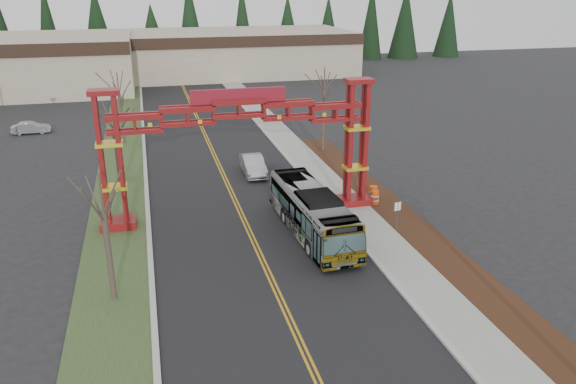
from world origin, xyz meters
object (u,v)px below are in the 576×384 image
object	(u,v)px
barrel_mid	(373,193)
bare_tree_median_near	(104,212)
silver_sedan	(253,165)
retail_building_east	(236,52)
street_sign	(397,211)
gateway_arch	(239,130)
barrel_south	(375,198)
bare_tree_median_mid	(114,128)
parked_car_far_a	(31,128)
bare_tree_right_far	(324,90)
transit_bus	(312,212)
barrel_north	(360,182)
bare_tree_median_far	(119,94)

from	to	relation	value
barrel_mid	bare_tree_median_near	bearing A→B (deg)	-152.14
silver_sedan	bare_tree_median_near	bearing A→B (deg)	-120.58
retail_building_east	barrel_mid	distance (m)	61.60
silver_sedan	street_sign	distance (m)	14.90
barrel_mid	silver_sedan	bearing A→B (deg)	132.14
barrel_mid	gateway_arch	bearing A→B (deg)	-177.45
silver_sedan	barrel_south	xyz separation A→B (m)	(7.00, -8.79, -0.23)
retail_building_east	bare_tree_median_mid	world-z (taller)	retail_building_east
parked_car_far_a	silver_sedan	bearing A→B (deg)	-136.13
street_sign	barrel_mid	distance (m)	5.50
gateway_arch	barrel_mid	bearing A→B (deg)	2.55
bare_tree_right_far	barrel_mid	distance (m)	13.94
bare_tree_right_far	transit_bus	bearing A→B (deg)	-109.89
barrel_north	barrel_mid	bearing A→B (deg)	-91.77
street_sign	barrel_north	distance (m)	8.18
street_sign	barrel_north	size ratio (longest dim) A/B	2.13
retail_building_east	street_sign	xyz separation A→B (m)	(-1.02, -66.91, -2.07)
parked_car_far_a	bare_tree_median_far	size ratio (longest dim) A/B	0.55
bare_tree_median_far	transit_bus	bearing A→B (deg)	-64.49
transit_bus	barrel_north	bearing A→B (deg)	47.11
bare_tree_median_mid	retail_building_east	bearing A→B (deg)	71.86
retail_building_east	barrel_north	distance (m)	58.90
gateway_arch	barrel_south	size ratio (longest dim) A/B	16.79
bare_tree_median_near	barrel_north	distance (m)	21.83
parked_car_far_a	street_sign	xyz separation A→B (m)	(26.34, -31.90, 0.82)
barrel_north	street_sign	bearing A→B (deg)	-95.21
bare_tree_right_far	barrel_south	size ratio (longest dim) A/B	7.08
transit_bus	silver_sedan	distance (m)	12.49
bare_tree_median_far	barrel_mid	xyz separation A→B (m)	(17.63, -20.12, -4.31)
barrel_mid	bare_tree_right_far	bearing A→B (deg)	88.38
gateway_arch	transit_bus	bearing A→B (deg)	-47.13
parked_car_far_a	bare_tree_median_mid	distance (m)	22.44
barrel_south	barrel_north	distance (m)	3.53
bare_tree_median_far	barrel_north	xyz separation A→B (m)	(17.72, -17.41, -4.39)
bare_tree_median_far	barrel_north	bearing A→B (deg)	-44.49
bare_tree_right_far	gateway_arch	bearing A→B (deg)	-126.77
parked_car_far_a	bare_tree_median_far	world-z (taller)	bare_tree_median_far
parked_car_far_a	barrel_south	world-z (taller)	parked_car_far_a
parked_car_far_a	street_sign	distance (m)	41.38
retail_building_east	bare_tree_median_far	xyz separation A→B (m)	(-18.00, -41.41, 1.35)
bare_tree_right_far	barrel_mid	xyz separation A→B (m)	(-0.37, -12.95, -5.13)
silver_sedan	barrel_north	world-z (taller)	silver_sedan
gateway_arch	street_sign	world-z (taller)	gateway_arch
retail_building_east	street_sign	distance (m)	66.95
silver_sedan	bare_tree_median_far	world-z (taller)	bare_tree_median_far
gateway_arch	bare_tree_median_far	distance (m)	22.08
bare_tree_median_near	barrel_mid	xyz separation A→B (m)	(17.63, 9.32, -4.17)
silver_sedan	street_sign	xyz separation A→B (m)	(6.56, -13.36, 0.67)
gateway_arch	barrel_north	bearing A→B (deg)	17.89
retail_building_east	silver_sedan	size ratio (longest dim) A/B	8.15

